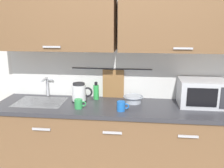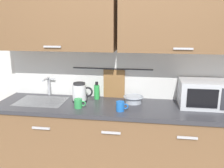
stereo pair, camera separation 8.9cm
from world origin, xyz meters
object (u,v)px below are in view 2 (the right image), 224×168
Objects in this scene: dish_soap_bottle at (97,91)px; electric_kettle at (80,92)px; mug_by_kettle at (121,106)px; mug_near_sink at (78,103)px; microwave at (203,94)px; mixing_bowl at (133,99)px.

electric_kettle is at bearing -144.82° from dish_soap_bottle.
mug_by_kettle is at bearing -48.13° from dish_soap_bottle.
electric_kettle is 1.16× the size of dish_soap_bottle.
electric_kettle reaches higher than dish_soap_bottle.
mug_near_sink and mug_by_kettle have the same top height.
microwave is 2.15× the size of mixing_bowl.
microwave reaches higher than dish_soap_bottle.
dish_soap_bottle reaches higher than mug_by_kettle.
mug_near_sink is 0.43m from mug_by_kettle.
dish_soap_bottle is at bearing 175.74° from microwave.
dish_soap_bottle is 0.92× the size of mixing_bowl.
dish_soap_bottle is at bearing 69.52° from mug_near_sink.
mug_near_sink is at bearing -110.48° from dish_soap_bottle.
mug_by_kettle is (0.47, -0.23, -0.05)m from electric_kettle.
electric_kettle reaches higher than mug_near_sink.
mug_by_kettle is at bearing -162.15° from microwave.
microwave is 1.12m from dish_soap_bottle.
electric_kettle is 1.89× the size of mug_near_sink.
dish_soap_bottle is 0.42m from mixing_bowl.
mixing_bowl is (-0.70, 0.00, -0.09)m from microwave.
mug_by_kettle is (-0.11, -0.26, 0.00)m from mixing_bowl.
mug_near_sink is 0.59m from mixing_bowl.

